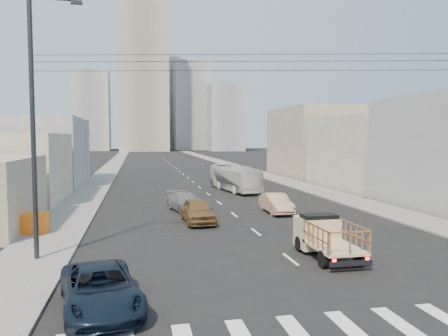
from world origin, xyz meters
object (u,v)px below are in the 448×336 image
object	(u,v)px
flatbed_pickup	(326,234)
navy_pickup	(100,289)
streetlamp_left	(35,120)
sedan_grey	(186,202)
sedan_tan	(276,203)
city_bus	(235,178)
crate_stack	(32,223)
sedan_brown	(198,211)

from	to	relation	value
flatbed_pickup	navy_pickup	distance (m)	10.92
flatbed_pickup	streetlamp_left	size ratio (longest dim) A/B	0.37
sedan_grey	streetlamp_left	distance (m)	15.72
sedan_tan	city_bus	bearing A→B (deg)	90.39
sedan_grey	crate_stack	bearing A→B (deg)	-159.23
city_bus	crate_stack	bearing A→B (deg)	-141.26
flatbed_pickup	streetlamp_left	world-z (taller)	streetlamp_left
crate_stack	flatbed_pickup	bearing A→B (deg)	-27.84
city_bus	sedan_brown	distance (m)	17.46
flatbed_pickup	sedan_grey	bearing A→B (deg)	109.81
streetlamp_left	crate_stack	size ratio (longest dim) A/B	6.67
sedan_brown	streetlamp_left	xyz separation A→B (m)	(-8.36, -7.54, 5.64)
navy_pickup	sedan_brown	distance (m)	14.91
navy_pickup	sedan_brown	xyz separation A→B (m)	(5.13, 14.00, 0.08)
sedan_tan	streetlamp_left	distance (m)	18.72
flatbed_pickup	city_bus	bearing A→B (deg)	86.99
sedan_tan	crate_stack	bearing A→B (deg)	-165.26
navy_pickup	sedan_tan	world-z (taller)	sedan_tan
sedan_brown	sedan_grey	size ratio (longest dim) A/B	0.96
navy_pickup	sedan_tan	distance (m)	20.16
sedan_tan	crate_stack	world-z (taller)	sedan_tan
sedan_grey	city_bus	bearing A→B (deg)	48.37
sedan_brown	flatbed_pickup	bearing A→B (deg)	-65.19
sedan_grey	streetlamp_left	world-z (taller)	streetlamp_left
sedan_tan	sedan_grey	bearing A→B (deg)	162.50
streetlamp_left	flatbed_pickup	bearing A→B (deg)	-8.48
sedan_tan	streetlamp_left	world-z (taller)	streetlamp_left
sedan_tan	sedan_brown	bearing A→B (deg)	-157.58
sedan_grey	crate_stack	distance (m)	11.58
sedan_tan	navy_pickup	bearing A→B (deg)	-124.64
navy_pickup	city_bus	distance (m)	32.37
navy_pickup	streetlamp_left	size ratio (longest dim) A/B	0.43
flatbed_pickup	sedan_tan	world-z (taller)	flatbed_pickup
navy_pickup	sedan_brown	bearing A→B (deg)	59.14
flatbed_pickup	crate_stack	xyz separation A→B (m)	(-14.78, 7.81, -0.40)
navy_pickup	streetlamp_left	world-z (taller)	streetlamp_left
sedan_brown	streetlamp_left	bearing A→B (deg)	-139.99
sedan_grey	crate_stack	size ratio (longest dim) A/B	2.69
crate_stack	streetlamp_left	bearing A→B (deg)	-74.63
sedan_tan	streetlamp_left	size ratio (longest dim) A/B	0.37
city_bus	crate_stack	world-z (taller)	city_bus
city_bus	crate_stack	size ratio (longest dim) A/B	5.40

